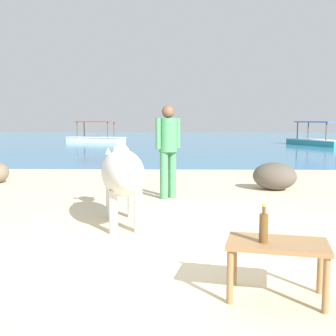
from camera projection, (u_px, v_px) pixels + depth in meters
The scene contains 9 objects.
sand_beach at pixel (183, 248), 4.60m from camera, with size 18.00×14.00×0.04m, color beige.
water_surface at pixel (178, 142), 26.45m from camera, with size 60.00×36.00×0.03m, color teal.
cow at pixel (122, 173), 5.48m from camera, with size 0.84×1.87×1.04m.
low_bench_table at pixel (277, 251), 3.22m from camera, with size 0.84×0.59×0.45m.
bottle at pixel (264, 227), 3.17m from camera, with size 0.07×0.07×0.30m.
person_standing at pixel (168, 144), 7.27m from camera, with size 0.42×0.35×1.62m.
shore_rock_large at pixel (275, 176), 8.22m from camera, with size 0.85×0.69×0.54m, color brown.
boat_white at pixel (96, 138), 25.79m from camera, with size 3.84×2.40×1.29m.
boat_teal at pixel (316, 140), 22.64m from camera, with size 2.60×3.82×1.29m.
Camera 1 is at (-0.07, -4.47, 1.42)m, focal length 44.85 mm.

